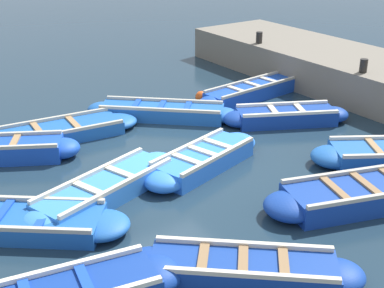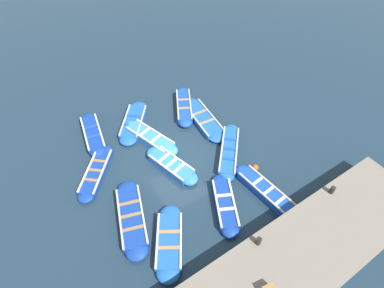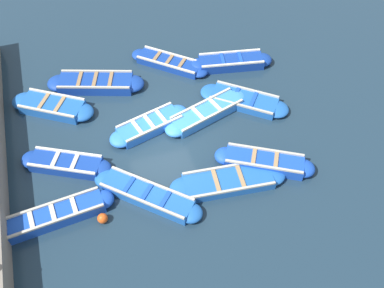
{
  "view_description": "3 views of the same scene",
  "coord_description": "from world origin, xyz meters",
  "px_view_note": "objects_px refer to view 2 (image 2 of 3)",
  "views": [
    {
      "loc": [
        -5.41,
        -8.47,
        4.82
      ],
      "look_at": [
        0.5,
        0.07,
        0.28
      ],
      "focal_mm": 50.0,
      "sensor_mm": 36.0,
      "label": 1
    },
    {
      "loc": [
        8.35,
        -4.57,
        11.67
      ],
      "look_at": [
        -0.14,
        0.97,
        0.35
      ],
      "focal_mm": 28.0,
      "sensor_mm": 36.0,
      "label": 2
    },
    {
      "loc": [
        2.14,
        10.4,
        12.26
      ],
      "look_at": [
        -0.81,
        0.9,
        0.37
      ],
      "focal_mm": 42.0,
      "sensor_mm": 36.0,
      "label": 3
    }
  ],
  "objects_px": {
    "boat_alongside": "(203,119)",
    "bollard_mid_south": "(332,190)",
    "boat_mid_row": "(169,242)",
    "boat_bow_out": "(150,138)",
    "bollard_mid_north": "(259,241)",
    "boat_inner_gap": "(96,172)",
    "boat_outer_right": "(171,165)",
    "boat_broadside": "(184,106)",
    "boat_tucked": "(225,204)",
    "boat_end_of_row": "(229,151)",
    "boat_stern_in": "(268,193)",
    "boat_drifting": "(132,218)",
    "buoy_orange_near": "(255,168)",
    "boat_centre": "(93,134)",
    "boat_near_quay": "(134,122)"
  },
  "relations": [
    {
      "from": "boat_alongside",
      "to": "bollard_mid_south",
      "type": "height_order",
      "value": "bollard_mid_south"
    },
    {
      "from": "boat_mid_row",
      "to": "boat_bow_out",
      "type": "xyz_separation_m",
      "value": [
        -5.46,
        2.02,
        -0.01
      ]
    },
    {
      "from": "boat_alongside",
      "to": "bollard_mid_north",
      "type": "bearing_deg",
      "value": -19.64
    },
    {
      "from": "boat_inner_gap",
      "to": "boat_outer_right",
      "type": "distance_m",
      "value": 3.59
    },
    {
      "from": "boat_broadside",
      "to": "boat_tucked",
      "type": "distance_m",
      "value": 6.72
    },
    {
      "from": "boat_end_of_row",
      "to": "boat_stern_in",
      "type": "distance_m",
      "value": 2.93
    },
    {
      "from": "boat_outer_right",
      "to": "boat_stern_in",
      "type": "distance_m",
      "value": 4.67
    },
    {
      "from": "boat_mid_row",
      "to": "boat_drifting",
      "type": "relative_size",
      "value": 0.83
    },
    {
      "from": "boat_alongside",
      "to": "boat_mid_row",
      "type": "xyz_separation_m",
      "value": [
        5.15,
        -5.18,
        0.04
      ]
    },
    {
      "from": "bollard_mid_south",
      "to": "boat_alongside",
      "type": "bearing_deg",
      "value": -169.0
    },
    {
      "from": "boat_tucked",
      "to": "buoy_orange_near",
      "type": "height_order",
      "value": "boat_tucked"
    },
    {
      "from": "boat_alongside",
      "to": "boat_broadside",
      "type": "bearing_deg",
      "value": -165.85
    },
    {
      "from": "boat_stern_in",
      "to": "boat_centre",
      "type": "bearing_deg",
      "value": -146.05
    },
    {
      "from": "bollard_mid_north",
      "to": "buoy_orange_near",
      "type": "xyz_separation_m",
      "value": [
        -3.13,
        2.77,
        -1.01
      ]
    },
    {
      "from": "boat_drifting",
      "to": "buoy_orange_near",
      "type": "height_order",
      "value": "boat_drifting"
    },
    {
      "from": "boat_end_of_row",
      "to": "boat_broadside",
      "type": "distance_m",
      "value": 4.11
    },
    {
      "from": "boat_end_of_row",
      "to": "buoy_orange_near",
      "type": "relative_size",
      "value": 10.28
    },
    {
      "from": "boat_inner_gap",
      "to": "boat_tucked",
      "type": "distance_m",
      "value": 6.26
    },
    {
      "from": "boat_outer_right",
      "to": "bollard_mid_south",
      "type": "distance_m",
      "value": 7.18
    },
    {
      "from": "bollard_mid_south",
      "to": "bollard_mid_north",
      "type": "bearing_deg",
      "value": -90.0
    },
    {
      "from": "buoy_orange_near",
      "to": "boat_mid_row",
      "type": "bearing_deg",
      "value": -79.82
    },
    {
      "from": "boat_drifting",
      "to": "boat_broadside",
      "type": "bearing_deg",
      "value": 130.62
    },
    {
      "from": "boat_mid_row",
      "to": "boat_centre",
      "type": "bearing_deg",
      "value": -176.82
    },
    {
      "from": "buoy_orange_near",
      "to": "bollard_mid_north",
      "type": "bearing_deg",
      "value": -41.59
    },
    {
      "from": "boat_alongside",
      "to": "boat_centre",
      "type": "xyz_separation_m",
      "value": [
        -2.18,
        -5.59,
        0.05
      ]
    },
    {
      "from": "boat_alongside",
      "to": "boat_near_quay",
      "type": "height_order",
      "value": "boat_alongside"
    },
    {
      "from": "boat_end_of_row",
      "to": "boat_bow_out",
      "type": "xyz_separation_m",
      "value": [
        -2.99,
        -2.9,
        0.01
      ]
    },
    {
      "from": "boat_alongside",
      "to": "boat_drifting",
      "type": "distance_m",
      "value": 6.86
    },
    {
      "from": "boat_mid_row",
      "to": "bollard_mid_south",
      "type": "relative_size",
      "value": 9.33
    },
    {
      "from": "boat_bow_out",
      "to": "boat_near_quay",
      "type": "height_order",
      "value": "boat_bow_out"
    },
    {
      "from": "boat_broadside",
      "to": "bollard_mid_south",
      "type": "distance_m",
      "value": 8.99
    },
    {
      "from": "boat_broadside",
      "to": "boat_inner_gap",
      "type": "bearing_deg",
      "value": -74.28
    },
    {
      "from": "boat_alongside",
      "to": "boat_tucked",
      "type": "relative_size",
      "value": 1.26
    },
    {
      "from": "boat_centre",
      "to": "boat_broadside",
      "type": "bearing_deg",
      "value": 81.83
    },
    {
      "from": "boat_near_quay",
      "to": "bollard_mid_south",
      "type": "relative_size",
      "value": 9.47
    },
    {
      "from": "boat_tucked",
      "to": "buoy_orange_near",
      "type": "xyz_separation_m",
      "value": [
        -0.81,
        2.45,
        -0.02
      ]
    },
    {
      "from": "boat_mid_row",
      "to": "boat_broadside",
      "type": "distance_m",
      "value": 8.16
    },
    {
      "from": "bollard_mid_south",
      "to": "boat_end_of_row",
      "type": "bearing_deg",
      "value": -160.16
    },
    {
      "from": "boat_end_of_row",
      "to": "boat_tucked",
      "type": "xyz_separation_m",
      "value": [
        2.33,
        -2.04,
        0.01
      ]
    },
    {
      "from": "boat_stern_in",
      "to": "boat_near_quay",
      "type": "relative_size",
      "value": 1.17
    },
    {
      "from": "boat_stern_in",
      "to": "bollard_mid_north",
      "type": "relative_size",
      "value": 11.05
    },
    {
      "from": "boat_alongside",
      "to": "boat_end_of_row",
      "type": "distance_m",
      "value": 2.69
    },
    {
      "from": "boat_alongside",
      "to": "boat_centre",
      "type": "height_order",
      "value": "boat_centre"
    },
    {
      "from": "boat_alongside",
      "to": "boat_end_of_row",
      "type": "xyz_separation_m",
      "value": [
        2.68,
        -0.25,
        0.02
      ]
    },
    {
      "from": "boat_near_quay",
      "to": "bollard_mid_north",
      "type": "distance_m",
      "value": 9.3
    },
    {
      "from": "boat_broadside",
      "to": "bollard_mid_south",
      "type": "height_order",
      "value": "bollard_mid_south"
    },
    {
      "from": "boat_alongside",
      "to": "boat_centre",
      "type": "bearing_deg",
      "value": -111.35
    },
    {
      "from": "boat_end_of_row",
      "to": "boat_stern_in",
      "type": "height_order",
      "value": "boat_stern_in"
    },
    {
      "from": "boat_mid_row",
      "to": "bollard_mid_north",
      "type": "height_order",
      "value": "bollard_mid_north"
    },
    {
      "from": "boat_centre",
      "to": "boat_bow_out",
      "type": "relative_size",
      "value": 0.96
    }
  ]
}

